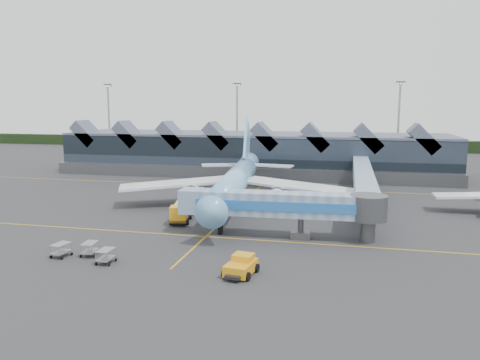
% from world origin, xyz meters
% --- Properties ---
extents(ground, '(260.00, 260.00, 0.00)m').
position_xyz_m(ground, '(0.00, 0.00, 0.00)').
color(ground, '#2B2C2E').
rests_on(ground, ground).
extents(taxi_stripes, '(120.00, 60.00, 0.01)m').
position_xyz_m(taxi_stripes, '(0.00, 10.00, 0.01)').
color(taxi_stripes, '#C48E17').
rests_on(taxi_stripes, ground).
extents(tree_line_far, '(260.00, 4.00, 4.00)m').
position_xyz_m(tree_line_far, '(0.00, 110.00, 2.00)').
color(tree_line_far, black).
rests_on(tree_line_far, ground).
extents(terminal, '(90.00, 22.25, 12.52)m').
position_xyz_m(terminal, '(-5.07, 47.35, 4.88)').
color(terminal, black).
rests_on(terminal, ground).
extents(light_masts, '(132.40, 42.56, 22.45)m').
position_xyz_m(light_masts, '(21.00, 62.80, 12.49)').
color(light_masts, '#9A9CA3').
rests_on(light_masts, ground).
extents(main_airliner, '(38.56, 44.61, 14.32)m').
position_xyz_m(main_airliner, '(-0.43, 10.23, 4.21)').
color(main_airliner, '#76C9EF').
rests_on(main_airliner, ground).
extents(jet_bridge, '(25.35, 4.74, 5.78)m').
position_xyz_m(jet_bridge, '(10.49, -6.08, 4.01)').
color(jet_bridge, '#6D90B6').
rests_on(jet_bridge, ground).
extents(fuel_truck, '(3.92, 9.01, 3.00)m').
position_xyz_m(fuel_truck, '(-5.89, -0.30, 1.68)').
color(fuel_truck, black).
rests_on(fuel_truck, ground).
extents(pushback_tug, '(3.18, 4.52, 1.88)m').
position_xyz_m(pushback_tug, '(7.20, -19.77, 0.84)').
color(pushback_tug, orange).
rests_on(pushback_tug, ground).
extents(baggage_carts, '(7.32, 4.04, 1.47)m').
position_xyz_m(baggage_carts, '(-10.01, -18.88, 0.83)').
color(baggage_carts, gray).
rests_on(baggage_carts, ground).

